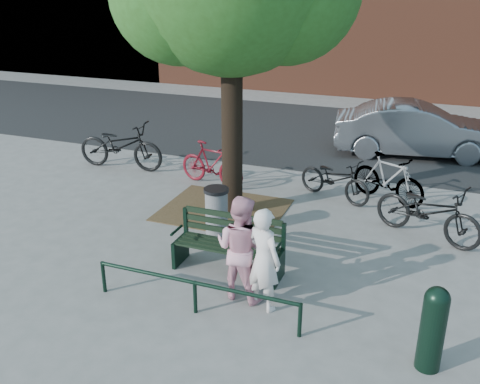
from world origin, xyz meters
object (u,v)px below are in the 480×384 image
at_px(parked_car, 417,130).
at_px(person_right, 240,248).
at_px(bicycle_c, 335,179).
at_px(bollard, 433,326).
at_px(person_left, 264,259).
at_px(park_bench, 230,243).
at_px(litter_bin, 217,212).

bearing_deg(parked_car, person_right, 157.09).
bearing_deg(bicycle_c, bollard, -132.85).
xyz_separation_m(person_right, bicycle_c, (0.52, 4.18, -0.34)).
bearing_deg(person_left, person_right, 1.94).
xyz_separation_m(bicycle_c, parked_car, (1.36, 3.72, 0.24)).
bearing_deg(person_right, bollard, 174.01).
height_order(bollard, bicycle_c, bollard).
height_order(park_bench, parked_car, parked_car).
bearing_deg(bicycle_c, park_bench, -171.86).
xyz_separation_m(bollard, litter_bin, (-3.77, 2.35, -0.13)).
bearing_deg(park_bench, bicycle_c, 74.93).
relative_size(bicycle_c, parked_car, 0.41).
height_order(litter_bin, parked_car, parked_car).
relative_size(park_bench, person_right, 1.10).
bearing_deg(person_right, bicycle_c, -89.31).
height_order(park_bench, person_left, person_left).
bearing_deg(bicycle_c, person_left, -158.33).
bearing_deg(bicycle_c, litter_bin, 169.95).
bearing_deg(person_right, parked_car, -95.58).
height_order(park_bench, litter_bin, park_bench).
height_order(person_left, bicycle_c, person_left).
height_order(bollard, parked_car, parked_car).
height_order(person_left, person_right, person_right).
relative_size(bollard, parked_car, 0.27).
relative_size(park_bench, person_left, 1.14).
distance_m(person_right, litter_bin, 2.05).
height_order(park_bench, bicycle_c, park_bench).
distance_m(park_bench, person_left, 1.19).
distance_m(park_bench, parked_car, 7.61).
height_order(person_right, bollard, person_right).
relative_size(bollard, litter_bin, 1.21).
bearing_deg(parked_car, person_left, 160.08).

